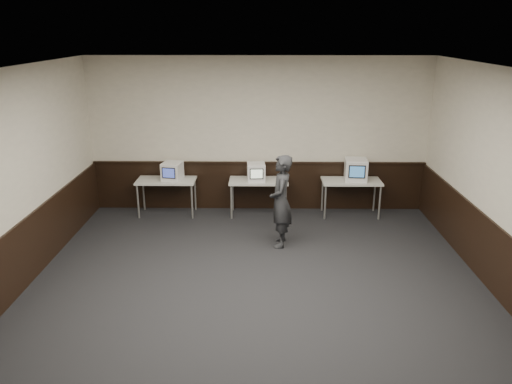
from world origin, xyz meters
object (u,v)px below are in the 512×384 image
desk_center (259,183)px  emac_right (356,170)px  emac_left (172,171)px  desk_left (166,183)px  emac_center (256,172)px  desk_right (351,184)px  person (281,201)px

desk_center → emac_right: bearing=0.5°
desk_center → emac_left: bearing=-179.0°
desk_left → emac_center: emac_center is taller
emac_center → desk_left: bearing=175.0°
desk_right → emac_left: 3.67m
desk_center → emac_center: bearing=-138.9°
desk_center → desk_left: bearing=180.0°
desk_right → emac_left: emac_left is taller
emac_right → person: 2.21m
desk_right → emac_center: emac_center is taller
emac_center → desk_center: bearing=37.4°
desk_left → desk_right: same height
desk_left → emac_left: 0.30m
person → desk_left: bearing=-120.3°
desk_left → desk_right: 3.80m
emac_center → desk_right: bearing=-2.4°
desk_left → emac_center: (1.85, -0.04, 0.25)m
emac_left → emac_right: size_ratio=0.90×
desk_center → person: (0.40, -1.53, 0.15)m
desk_center → emac_center: size_ratio=2.93×
emac_left → desk_right: bearing=11.6°
desk_left → emac_left: emac_left is taller
emac_right → desk_left: bearing=-175.1°
desk_center → emac_right: emac_right is taller
desk_center → desk_right: (1.90, 0.00, 0.00)m
desk_left → emac_left: size_ratio=2.63×
desk_right → person: size_ratio=0.73×
desk_right → emac_left: (-3.66, -0.03, 0.26)m
emac_left → emac_right: 3.74m
desk_center → desk_right: 1.90m
person → emac_left: bearing=-121.4°
emac_center → person: bearing=-76.7°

